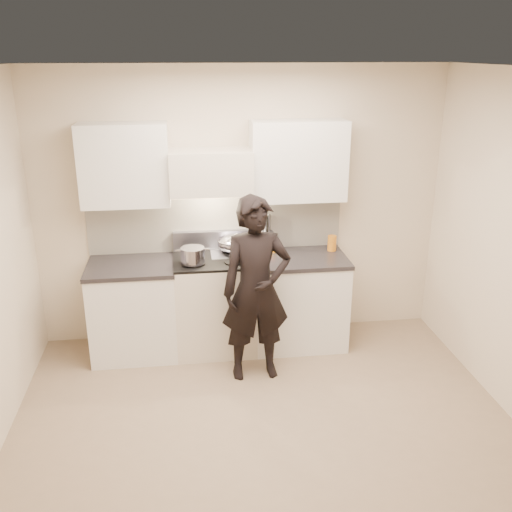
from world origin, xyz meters
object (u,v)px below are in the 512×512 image
at_px(stove, 215,303).
at_px(wok, 233,243).
at_px(counter_right, 298,300).
at_px(utensil_crock, 266,239).
at_px(person, 256,290).

bearing_deg(stove, wok, 28.54).
bearing_deg(counter_right, utensil_crock, 139.70).
distance_m(counter_right, utensil_crock, 0.68).
bearing_deg(utensil_crock, counter_right, -40.30).
distance_m(wok, utensil_crock, 0.37).
bearing_deg(person, utensil_crock, 71.60).
bearing_deg(utensil_crock, stove, -155.98).
bearing_deg(counter_right, person, -131.47).
relative_size(utensil_crock, person, 0.22).
xyz_separation_m(wok, person, (0.13, -0.67, -0.21)).
height_order(wok, person, person).
bearing_deg(person, counter_right, 44.79).
distance_m(stove, person, 0.75).
bearing_deg(wok, counter_right, -9.77).
xyz_separation_m(counter_right, person, (-0.50, -0.56, 0.38)).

